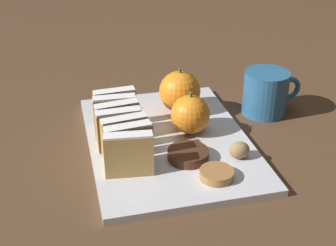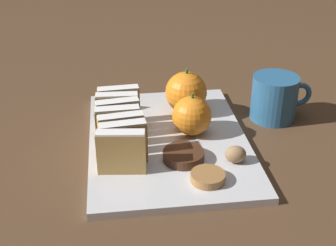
{
  "view_description": "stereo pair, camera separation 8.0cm",
  "coord_description": "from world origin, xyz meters",
  "px_view_note": "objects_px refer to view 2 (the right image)",
  "views": [
    {
      "loc": [
        -0.17,
        -0.68,
        0.43
      ],
      "look_at": [
        0.0,
        0.0,
        0.04
      ],
      "focal_mm": 50.0,
      "sensor_mm": 36.0,
      "label": 1
    },
    {
      "loc": [
        -0.09,
        -0.69,
        0.43
      ],
      "look_at": [
        0.0,
        0.0,
        0.04
      ],
      "focal_mm": 50.0,
      "sensor_mm": 36.0,
      "label": 2
    }
  ],
  "objects_px": {
    "orange_near": "(192,116)",
    "orange_far": "(186,92)",
    "chocolate_cookie": "(184,156)",
    "coffee_mug": "(275,98)",
    "walnut": "(236,154)"
  },
  "relations": [
    {
      "from": "orange_near",
      "to": "chocolate_cookie",
      "type": "xyz_separation_m",
      "value": [
        -0.03,
        -0.08,
        -0.03
      ]
    },
    {
      "from": "orange_far",
      "to": "coffee_mug",
      "type": "bearing_deg",
      "value": -8.96
    },
    {
      "from": "orange_near",
      "to": "chocolate_cookie",
      "type": "height_order",
      "value": "orange_near"
    },
    {
      "from": "chocolate_cookie",
      "to": "orange_far",
      "type": "bearing_deg",
      "value": 79.62
    },
    {
      "from": "chocolate_cookie",
      "to": "walnut",
      "type": "bearing_deg",
      "value": -11.26
    },
    {
      "from": "chocolate_cookie",
      "to": "coffee_mug",
      "type": "relative_size",
      "value": 0.58
    },
    {
      "from": "orange_near",
      "to": "orange_far",
      "type": "relative_size",
      "value": 0.88
    },
    {
      "from": "orange_near",
      "to": "coffee_mug",
      "type": "xyz_separation_m",
      "value": [
        0.17,
        0.06,
        -0.0
      ]
    },
    {
      "from": "walnut",
      "to": "orange_near",
      "type": "bearing_deg",
      "value": 118.29
    },
    {
      "from": "orange_near",
      "to": "orange_far",
      "type": "xyz_separation_m",
      "value": [
        0.0,
        0.08,
        0.01
      ]
    },
    {
      "from": "orange_far",
      "to": "chocolate_cookie",
      "type": "bearing_deg",
      "value": -100.38
    },
    {
      "from": "coffee_mug",
      "to": "orange_near",
      "type": "bearing_deg",
      "value": -161.03
    },
    {
      "from": "coffee_mug",
      "to": "chocolate_cookie",
      "type": "bearing_deg",
      "value": -144.21
    },
    {
      "from": "orange_far",
      "to": "walnut",
      "type": "distance_m",
      "value": 0.19
    },
    {
      "from": "orange_near",
      "to": "chocolate_cookie",
      "type": "relative_size",
      "value": 1.15
    }
  ]
}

